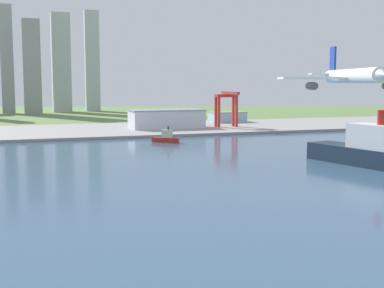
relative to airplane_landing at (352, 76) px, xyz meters
name	(u,v)px	position (x,y,z in m)	size (l,w,h in m)	color
ground_plane	(126,161)	(-12.84, 195.77, -47.51)	(2400.00, 2400.00, 0.00)	#5F8046
water_bay	(153,179)	(-12.84, 135.77, -47.43)	(840.00, 360.00, 0.15)	#385675
industrial_pier	(83,131)	(-12.84, 385.77, -46.26)	(840.00, 140.00, 2.50)	#979492
airplane_landing	(352,76)	(0.00, 0.00, 0.00)	(33.94, 37.52, 11.01)	white
tugboat_small	(166,138)	(36.22, 281.32, -43.88)	(19.01, 17.38, 12.56)	#B22D1E
cargo_ship	(370,151)	(110.19, 134.53, -38.91)	(34.20, 78.30, 31.13)	#192838
port_crane_red	(227,102)	(123.29, 368.51, -20.43)	(20.91, 38.68, 34.49)	#B72D23
warehouse_main	(166,119)	(64.99, 378.29, -36.19)	(69.95, 31.52, 17.59)	silver
warehouse_annex	(227,117)	(149.65, 429.98, -39.37)	(37.52, 25.49, 11.23)	#99BCD1
distant_skyline	(11,66)	(-71.12, 724.62, 22.27)	(279.52, 76.55, 157.34)	#ACB1B4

